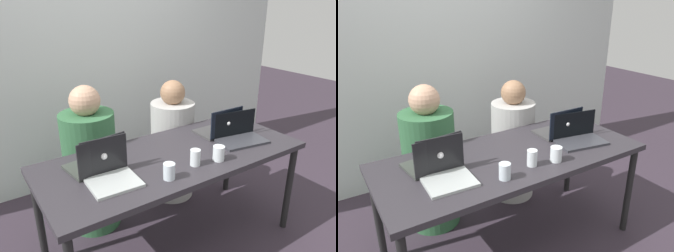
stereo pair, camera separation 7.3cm
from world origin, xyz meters
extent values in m
plane|color=#362B36|center=(0.00, 0.00, 0.00)|extent=(12.00, 12.00, 0.00)
cube|color=silver|center=(0.00, 1.37, 1.34)|extent=(4.72, 0.10, 2.68)
cube|color=#2E2B31|center=(0.00, 0.00, 0.74)|extent=(1.82, 0.78, 0.04)
cylinder|color=black|center=(0.86, -0.34, 0.36)|extent=(0.05, 0.05, 0.72)
cylinder|color=black|center=(-0.86, 0.34, 0.36)|extent=(0.05, 0.05, 0.72)
cylinder|color=black|center=(0.86, 0.34, 0.36)|extent=(0.05, 0.05, 0.72)
cylinder|color=#31653E|center=(-0.39, 0.58, 0.48)|extent=(0.48, 0.48, 0.96)
sphere|color=tan|center=(-0.39, 0.58, 1.06)|extent=(0.23, 0.23, 0.23)
cylinder|color=#B0AFAC|center=(0.39, 0.58, 0.45)|extent=(0.43, 0.43, 0.90)
sphere|color=#997051|center=(0.39, 0.58, 0.99)|extent=(0.21, 0.21, 0.21)
cube|color=#34353C|center=(0.52, -0.12, 0.77)|extent=(0.39, 0.26, 0.02)
cube|color=black|center=(0.54, -0.02, 0.87)|extent=(0.35, 0.07, 0.19)
sphere|color=white|center=(0.54, 0.00, 0.87)|extent=(0.03, 0.03, 0.03)
cube|color=#3B3A3B|center=(0.49, 0.13, 0.77)|extent=(0.31, 0.23, 0.02)
cube|color=black|center=(0.49, 0.01, 0.88)|extent=(0.30, 0.01, 0.21)
sphere|color=white|center=(0.49, 0.00, 0.88)|extent=(0.04, 0.04, 0.04)
cube|color=#AFB6B5|center=(-0.51, -0.12, 0.77)|extent=(0.29, 0.25, 0.02)
cube|color=black|center=(-0.50, 0.01, 0.89)|extent=(0.28, 0.02, 0.22)
sphere|color=white|center=(-0.50, 0.02, 0.89)|extent=(0.04, 0.04, 0.04)
cube|color=#363B36|center=(-0.52, 0.14, 0.77)|extent=(0.35, 0.28, 0.02)
cube|color=black|center=(-0.51, 0.02, 0.88)|extent=(0.32, 0.05, 0.22)
sphere|color=white|center=(-0.51, 0.00, 0.88)|extent=(0.04, 0.04, 0.04)
cylinder|color=white|center=(0.19, -0.23, 0.81)|extent=(0.08, 0.08, 0.10)
cylinder|color=silver|center=(0.19, -0.23, 0.78)|extent=(0.07, 0.07, 0.05)
cylinder|color=silver|center=(-0.21, -0.25, 0.81)|extent=(0.07, 0.07, 0.10)
cylinder|color=silver|center=(-0.21, -0.25, 0.79)|extent=(0.06, 0.06, 0.05)
cylinder|color=white|center=(0.02, -0.20, 0.81)|extent=(0.07, 0.07, 0.11)
cylinder|color=silver|center=(0.02, -0.20, 0.79)|extent=(0.06, 0.06, 0.06)
camera|label=1|loc=(-1.16, -1.63, 1.75)|focal=35.00mm
camera|label=2|loc=(-1.10, -1.67, 1.75)|focal=35.00mm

